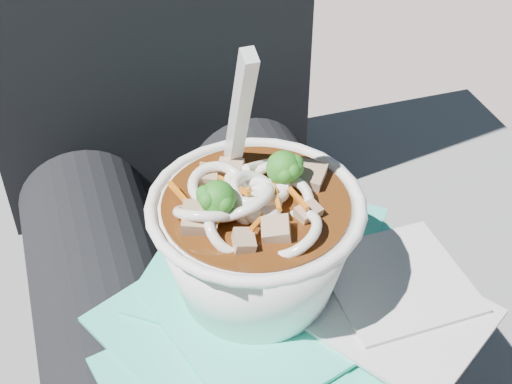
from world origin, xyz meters
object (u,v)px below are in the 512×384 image
object	(u,v)px
person_body	(197,246)
plastic_bag	(262,309)
lap	(225,336)
udon_bowl	(255,236)

from	to	relation	value
person_body	plastic_bag	distance (m)	0.14
lap	udon_bowl	size ratio (longest dim) A/B	2.31
plastic_bag	lap	bearing A→B (deg)	116.51
person_body	plastic_bag	size ratio (longest dim) A/B	2.85
lap	person_body	size ratio (longest dim) A/B	0.49
lap	plastic_bag	size ratio (longest dim) A/B	1.39
udon_bowl	plastic_bag	bearing A→B (deg)	-93.42
lap	udon_bowl	distance (m)	0.14
person_body	udon_bowl	xyz separation A→B (m)	(0.02, -0.11, 0.11)
person_body	udon_bowl	distance (m)	0.16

